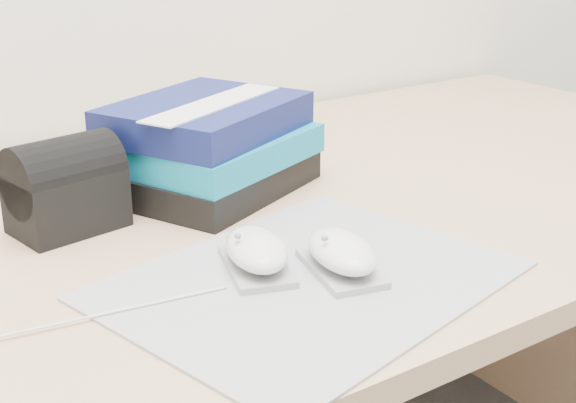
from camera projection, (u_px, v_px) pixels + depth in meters
desk at (274, 329)px, 1.19m from camera, size 1.60×0.80×0.73m
mousepad at (308, 280)px, 0.81m from camera, size 0.45×0.38×0.00m
mouse_rear at (256, 252)px, 0.83m from camera, size 0.09×0.12×0.05m
mouse_front at (342, 254)px, 0.82m from camera, size 0.09×0.12×0.05m
usb_cable at (112, 312)px, 0.74m from camera, size 0.23×0.03×0.00m
book_stack at (210, 147)px, 1.05m from camera, size 0.31×0.28×0.12m
pouch at (65, 186)px, 0.93m from camera, size 0.13×0.10×0.11m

